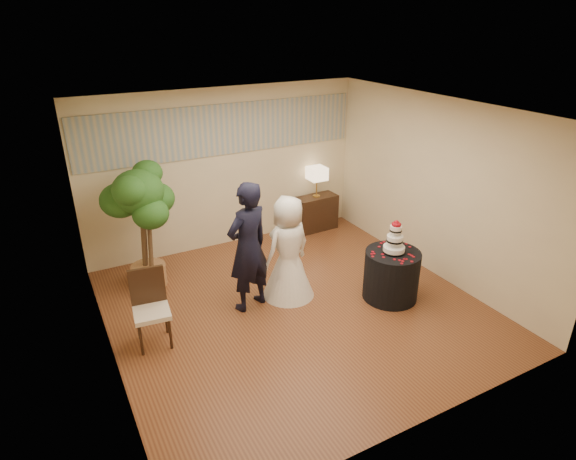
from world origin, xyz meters
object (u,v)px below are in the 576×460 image
table_lamp (317,182)px  bride (288,248)px  wedding_cake (395,237)px  side_chair (151,310)px  groom (248,247)px  cake_table (391,275)px  console (316,213)px  ficus_tree (143,227)px

table_lamp → bride: bearing=-130.9°
wedding_cake → side_chair: 3.45m
table_lamp → side_chair: 4.28m
groom → wedding_cake: groom is taller
cake_table → console: 2.68m
bride → table_lamp: (1.62, 1.88, 0.19)m
groom → ficus_tree: size_ratio=0.96×
cake_table → ficus_tree: ficus_tree is taller
bride → groom: bearing=-11.7°
console → ficus_tree: ficus_tree is taller
bride → table_lamp: size_ratio=2.70×
table_lamp → ficus_tree: (-3.39, -0.59, 0.01)m
console → side_chair: 4.26m
cake_table → bride: bearing=148.9°
cake_table → console: (0.33, 2.66, -0.03)m
cake_table → table_lamp: (0.33, 2.66, 0.60)m
bride → cake_table: (1.30, -0.78, -0.41)m
side_chair → groom: bearing=15.7°
groom → console: 3.01m
bride → side_chair: bearing=-6.2°
cake_table → wedding_cake: 0.62m
bride → ficus_tree: 2.20m
cake_table → ficus_tree: (-3.07, 2.07, 0.61)m
wedding_cake → ficus_tree: size_ratio=0.25×
groom → wedding_cake: 2.08m
groom → table_lamp: bearing=-157.9°
ficus_tree → table_lamp: bearing=9.9°
groom → console: groom is taller
cake_table → side_chair: 3.41m
ficus_tree → side_chair: size_ratio=1.96×
console → table_lamp: (0.00, 0.00, 0.63)m
groom → side_chair: (-1.43, -0.22, -0.44)m
cake_table → wedding_cake: (0.00, -0.00, 0.62)m
wedding_cake → ficus_tree: bearing=146.0°
groom → console: (2.26, 1.89, -0.60)m
bride → side_chair: size_ratio=1.56×
wedding_cake → table_lamp: size_ratio=0.86×
ficus_tree → groom: bearing=-48.8°
cake_table → table_lamp: 2.75m
console → ficus_tree: 3.50m
bride → table_lamp: bride is taller
bride → ficus_tree: size_ratio=0.80×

